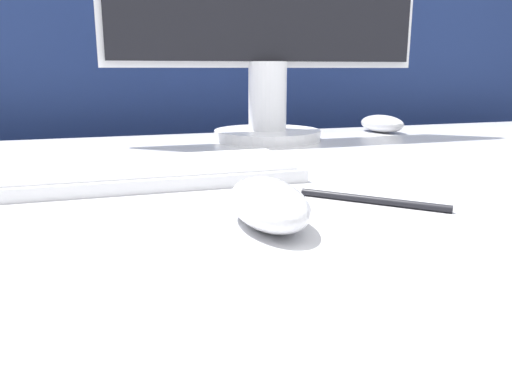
{
  "coord_description": "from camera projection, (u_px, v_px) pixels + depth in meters",
  "views": [
    {
      "loc": [
        -0.21,
        -0.51,
        0.85
      ],
      "look_at": [
        -0.07,
        -0.07,
        0.74
      ],
      "focal_mm": 35.0,
      "sensor_mm": 36.0,
      "label": 1
    }
  ],
  "objects": [
    {
      "name": "pen",
      "position": [
        373.0,
        200.0,
        0.53
      ],
      "size": [
        0.12,
        0.12,
        0.01
      ],
      "rotation": [
        0.0,
        0.0,
        -0.78
      ],
      "color": "black",
      "rests_on": "desk"
    },
    {
      "name": "computer_mouse_far",
      "position": [
        382.0,
        124.0,
        1.12
      ],
      "size": [
        0.09,
        0.13,
        0.04
      ],
      "rotation": [
        0.0,
        0.0,
        0.28
      ],
      "color": "silver",
      "rests_on": "desk"
    },
    {
      "name": "partition_panel",
      "position": [
        192.0,
        198.0,
        1.28
      ],
      "size": [
        5.0,
        0.03,
        1.07
      ],
      "color": "navy",
      "rests_on": "ground_plane"
    },
    {
      "name": "keyboard",
      "position": [
        149.0,
        172.0,
        0.63
      ],
      "size": [
        0.38,
        0.14,
        0.02
      ],
      "rotation": [
        0.0,
        0.0,
        -0.0
      ],
      "color": "silver",
      "rests_on": "desk"
    },
    {
      "name": "computer_mouse_near",
      "position": [
        268.0,
        204.0,
        0.45
      ],
      "size": [
        0.07,
        0.12,
        0.04
      ],
      "rotation": [
        0.0,
        0.0,
        0.02
      ],
      "color": "silver",
      "rests_on": "desk"
    }
  ]
}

